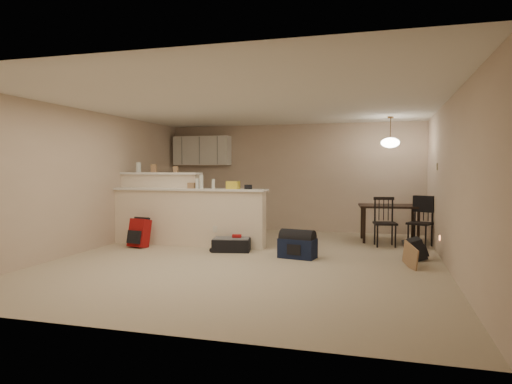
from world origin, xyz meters
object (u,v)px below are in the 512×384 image
(red_backpack, at_px, (139,233))
(navy_duffel, at_px, (297,248))
(pendant_lamp, at_px, (390,142))
(suitcase, at_px, (232,245))
(black_daypack, at_px, (414,250))
(dining_table, at_px, (389,209))
(dining_chair_near, at_px, (385,222))
(dining_chair_far, at_px, (420,222))

(red_backpack, distance_m, navy_duffel, 3.04)
(pendant_lamp, distance_m, red_backpack, 5.19)
(suitcase, height_order, black_daypack, black_daypack)
(black_daypack, bearing_deg, dining_table, 3.96)
(suitcase, distance_m, navy_duffel, 1.28)
(dining_table, xyz_separation_m, dining_chair_near, (-0.08, -0.61, -0.18))
(suitcase, bearing_deg, red_backpack, 170.74)
(dining_table, height_order, dining_chair_far, dining_chair_far)
(pendant_lamp, height_order, dining_chair_near, pendant_lamp)
(dining_chair_near, bearing_deg, dining_chair_far, 3.64)
(dining_chair_near, bearing_deg, suitcase, -164.53)
(suitcase, distance_m, red_backpack, 1.80)
(red_backpack, relative_size, navy_duffel, 0.89)
(dining_table, relative_size, suitcase, 1.92)
(red_backpack, bearing_deg, dining_table, 34.01)
(pendant_lamp, height_order, red_backpack, pendant_lamp)
(pendant_lamp, relative_size, dining_chair_near, 0.67)
(red_backpack, bearing_deg, navy_duffel, 6.42)
(pendant_lamp, xyz_separation_m, red_backpack, (-4.50, -1.94, -1.73))
(dining_chair_far, xyz_separation_m, navy_duffel, (-2.02, -1.71, -0.30))
(dining_chair_near, relative_size, navy_duffel, 1.56)
(suitcase, distance_m, black_daypack, 3.08)
(pendant_lamp, bearing_deg, red_backpack, -156.65)
(black_daypack, bearing_deg, dining_chair_near, 13.20)
(dining_chair_far, bearing_deg, black_daypack, -72.54)
(dining_chair_near, distance_m, navy_duffel, 2.10)
(dining_chair_near, xyz_separation_m, suitcase, (-2.62, -1.26, -0.35))
(navy_duffel, relative_size, black_daypack, 1.59)
(dining_chair_near, relative_size, dining_chair_far, 0.99)
(dining_table, relative_size, red_backpack, 2.40)
(dining_table, height_order, suitcase, dining_table)
(suitcase, bearing_deg, pendant_lamp, 23.28)
(pendant_lamp, bearing_deg, suitcase, -145.29)
(dining_chair_near, bearing_deg, pendant_lamp, 72.49)
(suitcase, bearing_deg, dining_table, 23.28)
(dining_table, distance_m, suitcase, 3.33)
(pendant_lamp, xyz_separation_m, navy_duffel, (-1.46, -2.17, -1.83))
(dining_chair_near, xyz_separation_m, black_daypack, (0.45, -1.18, -0.30))
(pendant_lamp, relative_size, dining_chair_far, 0.67)
(red_backpack, bearing_deg, dining_chair_near, 27.38)
(pendant_lamp, relative_size, black_daypack, 1.67)
(red_backpack, height_order, black_daypack, red_backpack)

